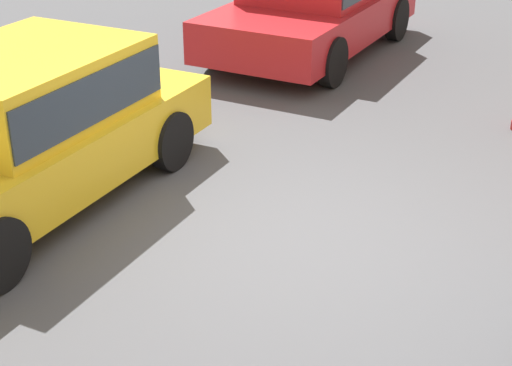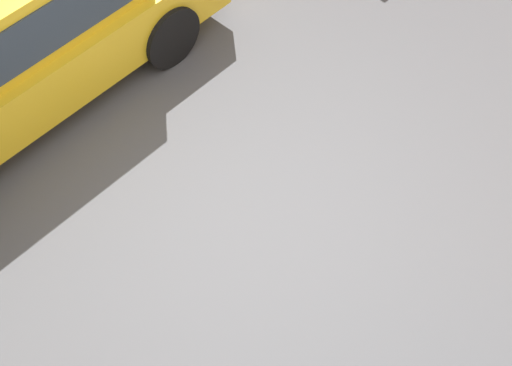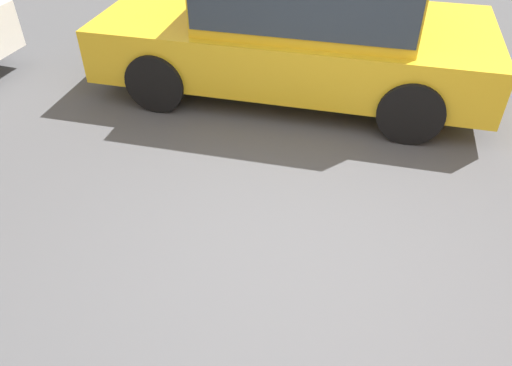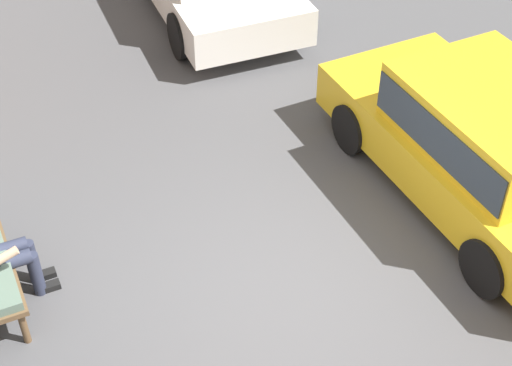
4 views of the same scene
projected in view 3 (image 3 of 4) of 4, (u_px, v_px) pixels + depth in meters
name	position (u px, v px, depth m)	size (l,w,h in m)	color
ground_plane	(294.00, 248.00, 3.72)	(60.00, 60.00, 0.00)	#4C4C4F
parked_car_mid	(302.00, 19.00, 5.25)	(4.16, 1.94, 1.45)	gold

